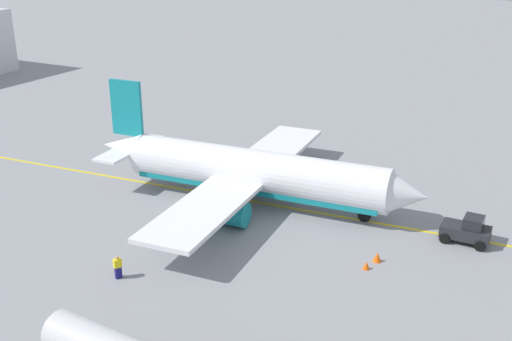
% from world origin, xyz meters
% --- Properties ---
extents(ground_plane, '(400.00, 400.00, 0.00)m').
position_xyz_m(ground_plane, '(0.00, 0.00, 0.00)').
color(ground_plane, gray).
extents(airplane, '(30.78, 29.50, 9.82)m').
position_xyz_m(airplane, '(-0.46, -0.07, 2.73)').
color(airplane, white).
rests_on(airplane, ground).
extents(pushback_tug, '(3.69, 2.46, 2.20)m').
position_xyz_m(pushback_tug, '(17.76, 1.96, 1.01)').
color(pushback_tug, '#232328').
rests_on(pushback_tug, ground).
extents(refueling_worker, '(0.55, 0.63, 1.71)m').
position_xyz_m(refueling_worker, '(-1.47, -15.88, 0.82)').
color(refueling_worker, navy).
rests_on(refueling_worker, ground).
extents(safety_cone_nose, '(0.65, 0.65, 0.72)m').
position_xyz_m(safety_cone_nose, '(12.99, -4.48, 0.36)').
color(safety_cone_nose, '#F2590F').
rests_on(safety_cone_nose, ground).
extents(safety_cone_wingtip, '(0.53, 0.53, 0.59)m').
position_xyz_m(safety_cone_wingtip, '(12.72, -5.90, 0.29)').
color(safety_cone_wingtip, '#F2590F').
rests_on(safety_cone_wingtip, ground).
extents(taxi_line_marking, '(78.04, 11.41, 0.01)m').
position_xyz_m(taxi_line_marking, '(0.00, 0.00, 0.01)').
color(taxi_line_marking, yellow).
rests_on(taxi_line_marking, ground).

